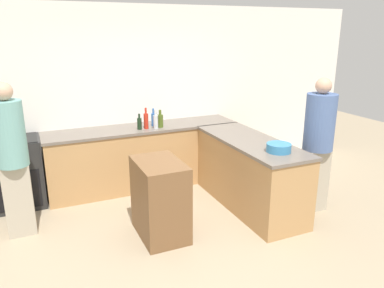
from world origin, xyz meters
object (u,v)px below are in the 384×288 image
wine_bottle_dark (139,123)px  hot_sauce_bottle (146,120)px  mixing_bowl (279,148)px  water_bottle_blue (153,119)px  person_at_peninsula (318,141)px  island_table (160,199)px  olive_oil_bottle (160,120)px  person_by_range (12,156)px  vinegar_bottle_clear (156,121)px  range_oven (16,173)px

wine_bottle_dark → hot_sauce_bottle: 0.11m
mixing_bowl → water_bottle_blue: water_bottle_blue is taller
water_bottle_blue → person_at_peninsula: bearing=-45.8°
island_table → person_at_peninsula: (2.09, -0.20, 0.50)m
island_table → olive_oil_bottle: (0.50, 1.38, 0.59)m
wine_bottle_dark → person_by_range: person_by_range is taller
island_table → person_at_peninsula: person_at_peninsula is taller
mixing_bowl → vinegar_bottle_clear: size_ratio=1.06×
wine_bottle_dark → person_by_range: bearing=-157.3°
mixing_bowl → person_by_range: bearing=160.9°
island_table → water_bottle_blue: bearing=73.8°
vinegar_bottle_clear → water_bottle_blue: (0.02, 0.17, -0.00)m
vinegar_bottle_clear → hot_sauce_bottle: (-0.13, 0.06, 0.01)m
wine_bottle_dark → person_by_range: size_ratio=0.13×
island_table → person_by_range: bearing=155.4°
hot_sauce_bottle → person_at_peninsula: (1.80, -1.59, -0.11)m
range_oven → wine_bottle_dark: wine_bottle_dark is taller
range_oven → water_bottle_blue: (1.96, -0.03, 0.57)m
person_by_range → hot_sauce_bottle: bearing=21.6°
range_oven → wine_bottle_dark: (1.71, -0.15, 0.56)m
water_bottle_blue → person_at_peninsula: size_ratio=0.15×
person_by_range → person_at_peninsula: bearing=-13.9°
person_by_range → person_at_peninsula: (3.58, -0.89, -0.03)m
wine_bottle_dark → hot_sauce_bottle: bearing=0.0°
wine_bottle_dark → water_bottle_blue: water_bottle_blue is taller
mixing_bowl → olive_oil_bottle: bearing=117.7°
range_oven → island_table: size_ratio=1.05×
island_table → wine_bottle_dark: 1.51m
vinegar_bottle_clear → person_by_range: person_by_range is taller
water_bottle_blue → vinegar_bottle_clear: bearing=-97.2°
vinegar_bottle_clear → person_by_range: size_ratio=0.15×
hot_sauce_bottle → person_by_range: size_ratio=0.17×
range_oven → vinegar_bottle_clear: vinegar_bottle_clear is taller
hot_sauce_bottle → person_by_range: person_by_range is taller
mixing_bowl → person_at_peninsula: bearing=8.9°
mixing_bowl → olive_oil_bottle: 1.91m
olive_oil_bottle → person_by_range: 2.11m
hot_sauce_bottle → person_by_range: (-1.78, -0.70, -0.08)m
person_at_peninsula → person_by_range: bearing=166.1°
olive_oil_bottle → vinegar_bottle_clear: (-0.09, -0.05, 0.01)m
person_by_range → mixing_bowl: bearing=-19.1°
vinegar_bottle_clear → person_at_peninsula: 2.27m
person_by_range → wine_bottle_dark: bearing=22.7°
person_by_range → water_bottle_blue: bearing=22.9°
water_bottle_blue → person_by_range: bearing=-157.1°
wine_bottle_dark → water_bottle_blue: size_ratio=0.86×
vinegar_bottle_clear → person_at_peninsula: bearing=-42.4°
person_at_peninsula → hot_sauce_bottle: bearing=138.6°
island_table → person_at_peninsula: 2.16m
wine_bottle_dark → olive_oil_bottle: bearing=-1.4°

